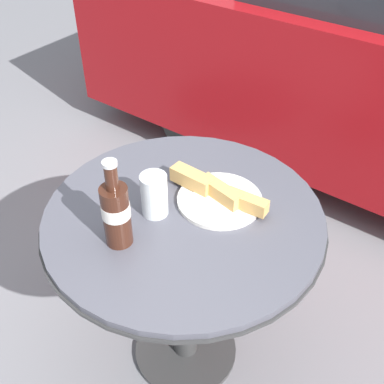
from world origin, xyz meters
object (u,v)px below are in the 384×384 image
Objects in this scene: cola_bottle_left at (116,212)px; lunch_plate_near at (218,195)px; bistro_table at (184,248)px; drinking_glass at (154,196)px.

lunch_plate_near is at bearing 68.13° from cola_bottle_left.
bistro_table is 0.21m from drinking_glass.
bistro_table is at bearing -113.89° from lunch_plate_near.
cola_bottle_left is at bearing -111.87° from lunch_plate_near.
cola_bottle_left is 0.82× the size of lunch_plate_near.
lunch_plate_near reaches higher than bistro_table.
bistro_table is 0.20m from lunch_plate_near.
cola_bottle_left is 2.02× the size of drinking_glass.
cola_bottle_left is at bearing -91.52° from drinking_glass.
drinking_glass is (0.00, 0.14, -0.04)m from cola_bottle_left.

